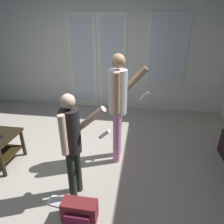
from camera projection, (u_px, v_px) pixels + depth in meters
name	position (u px, v px, depth m)	size (l,w,h in m)	color
ground_plane	(65.00, 165.00, 2.77)	(5.74, 4.66, 0.02)	#A39A8E
wall_back_with_doors	(100.00, 50.00, 4.29)	(5.74, 0.09, 2.72)	silver
person_adult	(119.00, 101.00, 2.55)	(0.53, 0.42, 1.52)	pink
person_child	(72.00, 140.00, 1.98)	(0.49, 0.33, 1.24)	black
backpack	(79.00, 211.00, 1.95)	(0.36, 0.19, 0.22)	maroon
loose_keyboard	(67.00, 204.00, 2.14)	(0.45, 0.19, 0.02)	white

